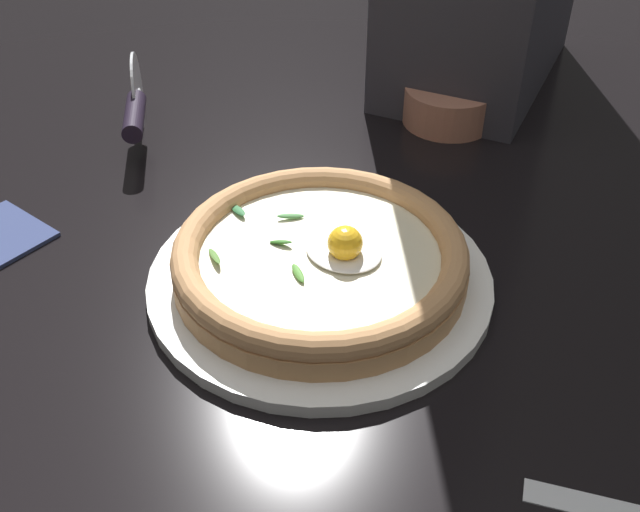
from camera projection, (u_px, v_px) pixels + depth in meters
ground_plane at (291, 308)px, 0.65m from camera, size 2.40×2.40×0.03m
pizza_plate at (320, 279)px, 0.65m from camera, size 0.30×0.30×0.01m
pizza at (320, 257)px, 0.64m from camera, size 0.26×0.26×0.05m
side_bowl at (449, 105)px, 0.88m from camera, size 0.11×0.11×0.04m
pizza_cutter at (136, 106)px, 0.83m from camera, size 0.11×0.12×0.09m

